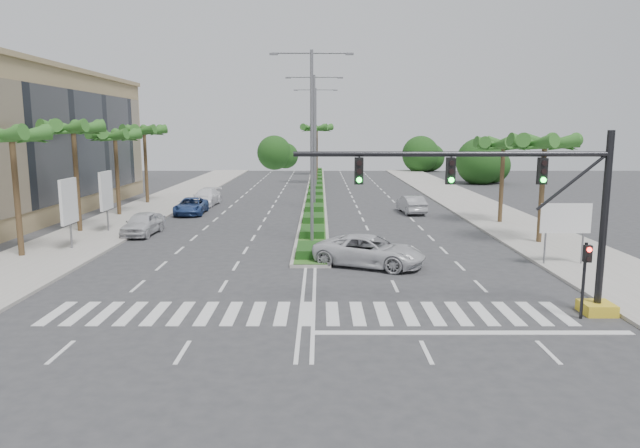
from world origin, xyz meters
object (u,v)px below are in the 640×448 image
object	(u,v)px
car_crossing	(370,251)
car_right	(411,204)
car_parked_b	(146,224)
car_parked_c	(191,206)
car_parked_d	(206,197)
car_parked_a	(142,224)

from	to	relation	value
car_crossing	car_right	bearing A→B (deg)	8.53
car_crossing	car_right	xyz separation A→B (m)	(5.35, 19.68, -0.04)
car_parked_b	car_parked_c	xyz separation A→B (m)	(1.18, 9.07, 0.04)
car_parked_c	car_parked_b	bearing A→B (deg)	-99.31
car_crossing	car_right	distance (m)	20.40
car_parked_c	car_crossing	distance (m)	23.43
car_parked_b	car_parked_c	bearing A→B (deg)	88.24
car_parked_c	car_parked_d	distance (m)	5.87
car_parked_c	car_right	world-z (taller)	car_right
car_parked_b	car_parked_c	distance (m)	9.15
car_parked_c	car_right	bearing A→B (deg)	0.30
car_parked_a	car_parked_c	size ratio (longest dim) A/B	0.92
car_parked_c	car_parked_d	size ratio (longest dim) A/B	0.96
car_parked_c	car_parked_d	xyz separation A→B (m)	(0.11, 5.87, 0.06)
car_parked_b	car_right	distance (m)	22.55
car_parked_c	car_right	xyz separation A→B (m)	(19.13, 0.74, 0.07)
car_parked_d	car_right	world-z (taller)	car_right
car_right	car_parked_d	bearing A→B (deg)	-20.81
car_parked_b	car_crossing	distance (m)	17.92
car_parked_a	car_parked_b	xyz separation A→B (m)	(0.00, 0.70, -0.13)
car_parked_b	car_right	size ratio (longest dim) A/B	0.86
car_parked_c	car_crossing	bearing A→B (deg)	-55.88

